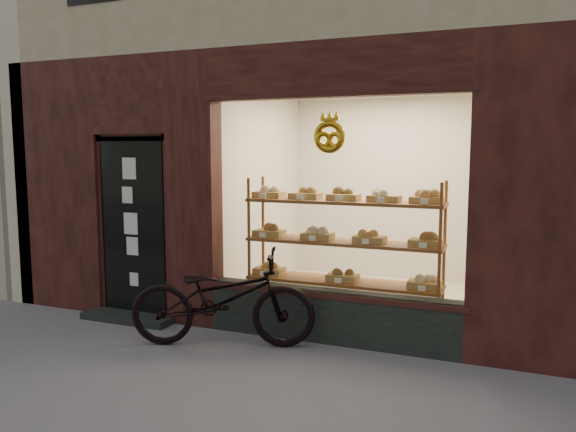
% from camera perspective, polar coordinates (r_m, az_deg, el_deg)
% --- Properties ---
extents(ground, '(90.00, 90.00, 0.00)m').
position_cam_1_polar(ground, '(4.52, -10.38, -20.02)').
color(ground, slate).
extents(display_shelf, '(2.20, 0.45, 1.70)m').
position_cam_1_polar(display_shelf, '(6.29, 5.61, -3.67)').
color(display_shelf, brown).
rests_on(display_shelf, ground).
extents(bicycle, '(2.02, 1.25, 1.00)m').
position_cam_1_polar(bicycle, '(5.88, -6.66, -8.30)').
color(bicycle, black).
rests_on(bicycle, ground).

